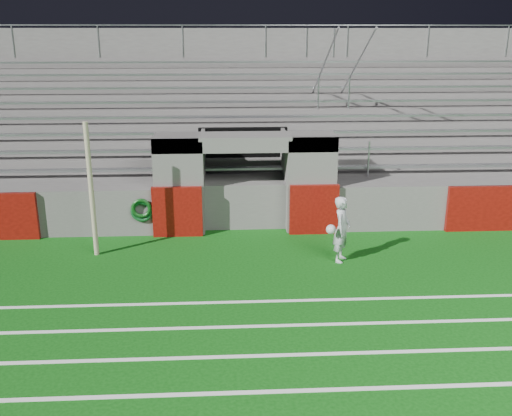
{
  "coord_description": "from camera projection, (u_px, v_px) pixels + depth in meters",
  "views": [
    {
      "loc": [
        -0.51,
        -11.35,
        5.22
      ],
      "look_at": [
        0.2,
        1.8,
        1.1
      ],
      "focal_mm": 40.0,
      "sensor_mm": 36.0,
      "label": 1
    }
  ],
  "objects": [
    {
      "name": "stadium_structure",
      "position": [
        241.0,
        144.0,
        19.55
      ],
      "size": [
        26.0,
        8.48,
        5.42
      ],
      "color": "#565351",
      "rests_on": "ground"
    },
    {
      "name": "goalkeeper_with_ball",
      "position": [
        341.0,
        229.0,
        13.26
      ],
      "size": [
        0.71,
        0.73,
        1.57
      ],
      "color": "#B3B7BD",
      "rests_on": "ground"
    },
    {
      "name": "ground",
      "position": [
        251.0,
        281.0,
        12.4
      ],
      "size": [
        90.0,
        90.0,
        0.0
      ],
      "primitive_type": "plane",
      "color": "#0C480D",
      "rests_on": "ground"
    },
    {
      "name": "hose_coil",
      "position": [
        142.0,
        210.0,
        14.83
      ],
      "size": [
        0.59,
        0.16,
        0.65
      ],
      "color": "#0D441B",
      "rests_on": "ground"
    },
    {
      "name": "field_post",
      "position": [
        91.0,
        190.0,
        13.39
      ],
      "size": [
        0.12,
        0.12,
        3.24
      ],
      "primitive_type": "cylinder",
      "color": "tan",
      "rests_on": "ground"
    }
  ]
}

